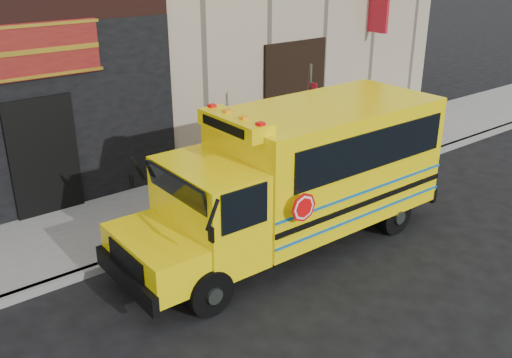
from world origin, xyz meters
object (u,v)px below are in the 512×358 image
(bicycle, at_px, (248,246))
(cyclist, at_px, (242,221))
(school_bus, at_px, (302,172))
(sign_pole, at_px, (309,127))

(bicycle, height_order, cyclist, cyclist)
(bicycle, bearing_deg, school_bus, -102.39)
(school_bus, distance_m, bicycle, 1.82)
(school_bus, xyz_separation_m, cyclist, (-1.56, -0.12, -0.54))
(school_bus, distance_m, sign_pole, 2.21)
(school_bus, relative_size, bicycle, 4.47)
(school_bus, relative_size, sign_pole, 2.17)
(bicycle, xyz_separation_m, cyclist, (-0.09, 0.09, 0.51))
(sign_pole, relative_size, cyclist, 1.64)
(school_bus, xyz_separation_m, sign_pole, (1.60, 1.50, 0.24))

